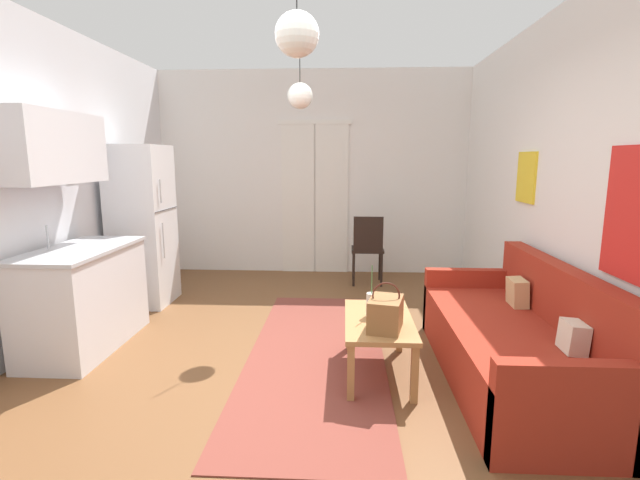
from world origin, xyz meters
name	(u,v)px	position (x,y,z in m)	size (l,w,h in m)	color
ground_plane	(282,386)	(0.00, 0.00, -0.05)	(4.96, 7.36, 0.10)	brown
wall_back	(313,174)	(0.00, 3.43, 1.42)	(4.56, 0.13, 2.87)	white
wall_right	(607,190)	(2.23, 0.00, 1.44)	(0.12, 6.96, 2.87)	white
area_rug	(317,354)	(0.23, 0.46, 0.01)	(1.13, 3.11, 0.01)	brown
couch	(519,345)	(1.77, 0.09, 0.28)	(0.89, 2.12, 0.88)	maroon
coffee_table	(379,326)	(0.73, 0.15, 0.38)	(0.51, 0.93, 0.45)	#A87542
bamboo_vase	(371,304)	(0.68, 0.20, 0.54)	(0.08, 0.08, 0.40)	beige
handbag	(386,313)	(0.76, -0.07, 0.56)	(0.29, 0.35, 0.35)	brown
refrigerator	(143,226)	(-1.82, 1.80, 0.90)	(0.60, 0.65, 1.80)	white
kitchen_counter	(77,263)	(-1.85, 0.53, 0.76)	(0.62, 1.25, 2.03)	silver
accent_chair	(368,246)	(0.77, 2.70, 0.52)	(0.42, 0.40, 0.92)	black
pendant_lamp_near	(297,34)	(0.19, -0.58, 2.31)	(0.24, 0.24, 0.68)	black
pendant_lamp_far	(300,96)	(0.03, 1.34, 2.24)	(0.25, 0.25, 0.76)	black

